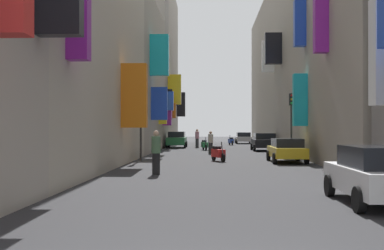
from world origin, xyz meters
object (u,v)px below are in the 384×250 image
object	(u,v)px
parked_car_silver	(243,138)
scooter_blue	(231,141)
pedestrian_crossing	(211,143)
pedestrian_near_right	(156,152)
parked_car_black	(264,141)
parked_car_yellow	(287,150)
traffic_light_far_corner	(141,110)
pedestrian_near_left	(197,138)
scooter_red	(218,153)
scooter_green	(205,145)
parked_car_white	(378,174)
parked_car_green	(177,139)
traffic_light_near_corner	(291,114)

from	to	relation	value
parked_car_silver	scooter_blue	xyz separation A→B (m)	(-1.75, -5.49, -0.27)
pedestrian_crossing	pedestrian_near_right	distance (m)	15.98
parked_car_black	parked_car_yellow	bearing A→B (deg)	-91.20
parked_car_yellow	traffic_light_far_corner	size ratio (longest dim) A/B	0.95
traffic_light_far_corner	parked_car_yellow	bearing A→B (deg)	-7.00
parked_car_silver	traffic_light_far_corner	bearing A→B (deg)	-104.54
pedestrian_near_left	pedestrian_near_right	xyz separation A→B (m)	(-0.92, -27.03, 0.00)
pedestrian_crossing	scooter_red	bearing A→B (deg)	-86.91
parked_car_black	pedestrian_near_right	xyz separation A→B (m)	(-6.71, -20.78, 0.13)
scooter_red	pedestrian_near_right	xyz separation A→B (m)	(-2.66, -7.89, 0.44)
parked_car_silver	scooter_green	xyz separation A→B (m)	(-4.53, -17.58, -0.26)
pedestrian_near_right	scooter_blue	bearing A→B (deg)	82.42
scooter_blue	pedestrian_crossing	size ratio (longest dim) A/B	1.06
parked_car_white	pedestrian_crossing	world-z (taller)	pedestrian_crossing
parked_car_black	scooter_green	bearing A→B (deg)	169.89
parked_car_green	traffic_light_far_corner	world-z (taller)	traffic_light_far_corner
scooter_green	traffic_light_far_corner	bearing A→B (deg)	-104.65
parked_car_yellow	pedestrian_near_right	bearing A→B (deg)	-131.98
parked_car_yellow	scooter_green	bearing A→B (deg)	107.95
traffic_light_near_corner	traffic_light_far_corner	distance (m)	9.67
parked_car_white	pedestrian_near_right	xyz separation A→B (m)	(-6.37, 7.35, 0.14)
parked_car_white	parked_car_green	world-z (taller)	parked_car_green
parked_car_yellow	pedestrian_near_left	bearing A→B (deg)	105.47
parked_car_black	parked_car_green	distance (m)	9.85
scooter_red	scooter_blue	bearing A→B (deg)	85.94
pedestrian_crossing	pedestrian_near_right	size ratio (longest dim) A/B	0.93
parked_car_white	parked_car_yellow	xyz separation A→B (m)	(0.05, 14.49, -0.05)
pedestrian_crossing	parked_car_white	bearing A→B (deg)	-79.86
parked_car_yellow	parked_car_green	world-z (taller)	parked_car_green
scooter_red	traffic_light_far_corner	size ratio (longest dim) A/B	0.42
scooter_green	traffic_light_near_corner	distance (m)	12.15
scooter_blue	scooter_red	xyz separation A→B (m)	(-1.83, -25.87, 0.00)
parked_car_yellow	pedestrian_crossing	world-z (taller)	pedestrian_crossing
parked_car_white	parked_car_green	bearing A→B (deg)	102.26
parked_car_black	scooter_red	bearing A→B (deg)	-107.45
scooter_red	traffic_light_near_corner	distance (m)	6.20
parked_car_silver	scooter_red	distance (m)	31.57
pedestrian_near_left	traffic_light_far_corner	bearing A→B (deg)	-98.26
parked_car_yellow	pedestrian_near_left	xyz separation A→B (m)	(-5.50, 19.89, 0.19)
parked_car_white	scooter_green	distance (m)	29.40
scooter_green	traffic_light_near_corner	world-z (taller)	traffic_light_near_corner
parked_car_silver	pedestrian_near_left	size ratio (longest dim) A/B	2.50
scooter_green	pedestrian_near_left	size ratio (longest dim) A/B	1.05
parked_car_white	traffic_light_far_corner	distance (m)	17.67
scooter_blue	pedestrian_near_right	size ratio (longest dim) A/B	0.98
parked_car_silver	parked_car_black	size ratio (longest dim) A/B	1.14
parked_car_silver	pedestrian_near_right	distance (m)	39.75
parked_car_yellow	scooter_green	distance (m)	15.28
scooter_green	traffic_light_near_corner	xyz separation A→B (m)	(5.65, -10.49, 2.34)
parked_car_yellow	scooter_blue	distance (m)	26.69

